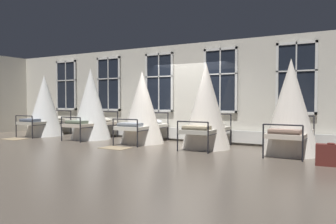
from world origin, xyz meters
TOP-DOWN VIEW (x-y plane):
  - ground at (0.00, 0.00)m, footprint 29.85×29.85m
  - back_wall_with_windows at (0.00, 1.26)m, footprint 15.93×0.10m
  - window_bank at (0.00, 1.14)m, footprint 11.94×0.10m
  - cot_first at (-5.47, 0.11)m, footprint 1.36×1.88m
  - cot_second at (-3.21, 0.15)m, footprint 1.36×1.87m
  - cot_third at (-1.08, 0.12)m, footprint 1.36×1.88m
  - cot_fourth at (1.08, 0.07)m, footprint 1.36×1.88m
  - cot_fifth at (3.30, 0.08)m, footprint 1.36×1.87m
  - rug_first at (-5.43, -1.19)m, footprint 0.81×0.57m
  - rug_third at (-1.09, -1.19)m, footprint 0.81×0.58m
  - suitcase_dark at (4.27, -1.07)m, footprint 0.57×0.24m

SIDE VIEW (x-z plane):
  - ground at x=0.00m, z-range 0.00..0.00m
  - rug_first at x=-5.43m, z-range 0.00..0.01m
  - rug_third at x=-1.09m, z-range 0.00..0.01m
  - suitcase_dark at x=4.27m, z-range -0.01..0.46m
  - window_bank at x=0.00m, z-range -0.35..2.49m
  - cot_third at x=-1.08m, z-range -0.03..2.19m
  - cot_first at x=-5.47m, z-range -0.03..2.23m
  - cot_fifth at x=3.30m, z-range -0.03..2.30m
  - cot_fourth at x=1.08m, z-range -0.03..2.32m
  - cot_second at x=-3.21m, z-range -0.03..2.38m
  - back_wall_with_windows at x=0.00m, z-range 0.00..3.14m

